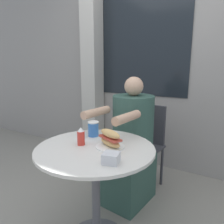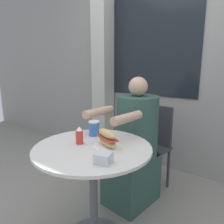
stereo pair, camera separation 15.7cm
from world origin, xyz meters
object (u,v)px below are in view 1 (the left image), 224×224
(diner_chair, at_px, (146,138))
(condiment_bottle, at_px, (81,136))
(cafe_table, at_px, (96,173))
(sandwich_on_plate, at_px, (110,140))
(drink_cup, at_px, (93,129))
(seated_diner, at_px, (130,149))

(diner_chair, xyz_separation_m, condiment_bottle, (-0.10, -0.97, 0.28))
(cafe_table, xyz_separation_m, sandwich_on_plate, (0.09, 0.05, 0.25))
(cafe_table, bearing_deg, sandwich_on_plate, 30.94)
(diner_chair, height_order, sandwich_on_plate, diner_chair)
(condiment_bottle, bearing_deg, drink_cup, 100.29)
(seated_diner, relative_size, drink_cup, 10.22)
(sandwich_on_plate, bearing_deg, diner_chair, 95.97)
(cafe_table, height_order, sandwich_on_plate, sandwich_on_plate)
(cafe_table, relative_size, drink_cup, 6.95)
(diner_chair, relative_size, seated_diner, 0.73)
(diner_chair, bearing_deg, sandwich_on_plate, 102.59)
(seated_diner, height_order, sandwich_on_plate, seated_diner)
(cafe_table, relative_size, diner_chair, 0.93)
(seated_diner, relative_size, condiment_bottle, 9.47)
(seated_diner, xyz_separation_m, drink_cup, (-0.12, -0.42, 0.29))
(cafe_table, bearing_deg, diner_chair, 90.44)
(cafe_table, relative_size, seated_diner, 0.68)
(cafe_table, bearing_deg, condiment_bottle, -173.79)
(sandwich_on_plate, distance_m, condiment_bottle, 0.21)
(sandwich_on_plate, bearing_deg, drink_cup, 149.88)
(diner_chair, distance_m, condiment_bottle, 1.01)
(sandwich_on_plate, bearing_deg, cafe_table, -149.06)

